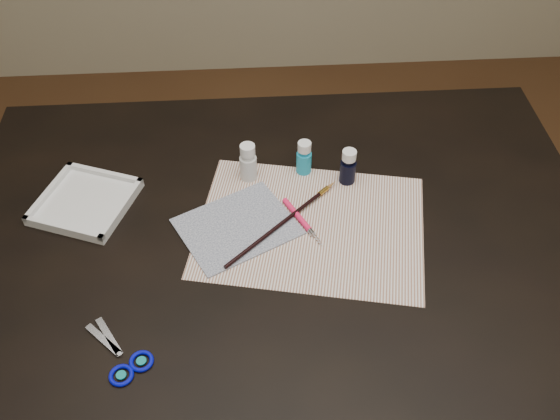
{
  "coord_description": "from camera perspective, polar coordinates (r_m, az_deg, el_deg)",
  "views": [
    {
      "loc": [
        -0.06,
        -0.85,
        1.68
      ],
      "look_at": [
        0.0,
        0.0,
        0.8
      ],
      "focal_mm": 40.0,
      "sensor_mm": 36.0,
      "label": 1
    }
  ],
  "objects": [
    {
      "name": "paint_bottle_cyan",
      "position": [
        1.35,
        2.21,
        4.82
      ],
      "size": [
        0.04,
        0.04,
        0.08
      ],
      "primitive_type": "cylinder",
      "rotation": [
        0.0,
        0.0,
        0.09
      ],
      "color": "#1894BC",
      "rests_on": "table"
    },
    {
      "name": "paper",
      "position": [
        1.26,
        2.84,
        -1.45
      ],
      "size": [
        0.51,
        0.43,
        0.0
      ],
      "primitive_type": "cube",
      "rotation": [
        0.0,
        0.0,
        -0.21
      ],
      "color": "white",
      "rests_on": "table"
    },
    {
      "name": "ground",
      "position": [
        1.89,
        0.0,
        -17.43
      ],
      "size": [
        3.5,
        3.5,
        0.02
      ],
      "primitive_type": "cube",
      "color": "#422614",
      "rests_on": "ground"
    },
    {
      "name": "canvas",
      "position": [
        1.26,
        -3.94,
        -1.52
      ],
      "size": [
        0.28,
        0.26,
        0.0
      ],
      "primitive_type": "cube",
      "rotation": [
        0.0,
        0.0,
        0.48
      ],
      "color": "#121A3C",
      "rests_on": "paper"
    },
    {
      "name": "paint_bottle_white",
      "position": [
        1.34,
        -2.94,
        4.4
      ],
      "size": [
        0.04,
        0.04,
        0.09
      ],
      "primitive_type": "cylinder",
      "rotation": [
        0.0,
        0.0,
        0.2
      ],
      "color": "silver",
      "rests_on": "table"
    },
    {
      "name": "paint_bottle_navy",
      "position": [
        1.34,
        6.25,
        3.97
      ],
      "size": [
        0.04,
        0.04,
        0.08
      ],
      "primitive_type": "cylinder",
      "rotation": [
        0.0,
        0.0,
        0.3
      ],
      "color": "black",
      "rests_on": "table"
    },
    {
      "name": "scissors",
      "position": [
        1.12,
        -15.1,
        -12.33
      ],
      "size": [
        0.17,
        0.17,
        0.01
      ],
      "primitive_type": null,
      "rotation": [
        0.0,
        0.0,
        2.37
      ],
      "color": "silver",
      "rests_on": "table"
    },
    {
      "name": "craft_knife",
      "position": [
        1.26,
        2.11,
        -1.1
      ],
      "size": [
        0.08,
        0.14,
        0.01
      ],
      "primitive_type": null,
      "rotation": [
        0.0,
        0.0,
        -1.11
      ],
      "color": "#F91F57",
      "rests_on": "paper"
    },
    {
      "name": "palette_tray",
      "position": [
        1.36,
        -17.38,
        0.77
      ],
      "size": [
        0.23,
        0.23,
        0.02
      ],
      "primitive_type": "cube",
      "rotation": [
        0.0,
        0.0,
        -0.37
      ],
      "color": "silver",
      "rests_on": "table"
    },
    {
      "name": "paintbrush",
      "position": [
        1.26,
        0.37,
        -1.06
      ],
      "size": [
        0.25,
        0.23,
        0.01
      ],
      "primitive_type": null,
      "rotation": [
        0.0,
        0.0,
        0.75
      ],
      "color": "black",
      "rests_on": "canvas"
    },
    {
      "name": "table",
      "position": [
        1.56,
        0.0,
        -11.0
      ],
      "size": [
        1.3,
        0.9,
        0.75
      ],
      "primitive_type": "cube",
      "color": "black",
      "rests_on": "ground"
    }
  ]
}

